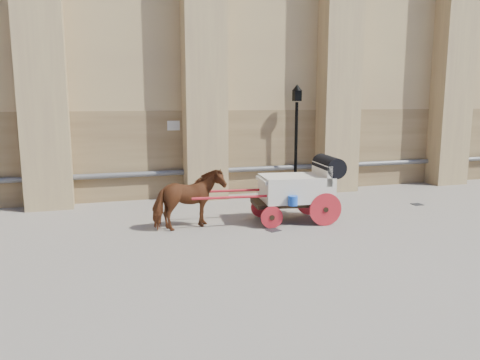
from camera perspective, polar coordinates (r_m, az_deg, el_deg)
name	(u,v)px	position (r m, az deg, el deg)	size (l,w,h in m)	color
ground	(270,221)	(13.16, 3.63, -5.07)	(90.00, 90.00, 0.00)	slate
horse	(189,200)	(12.29, -6.26, -2.40)	(0.85, 1.86, 1.57)	brown
carriage	(301,187)	(13.10, 7.42, -0.80)	(4.25, 1.59, 1.82)	black
street_lamp	(296,136)	(16.79, 6.86, 5.31)	(0.36, 0.36, 3.89)	black
drain_grate_near	(273,230)	(12.28, 4.07, -6.12)	(0.32, 0.32, 0.01)	black
drain_grate_far	(417,204)	(16.26, 20.79, -2.80)	(0.32, 0.32, 0.01)	black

